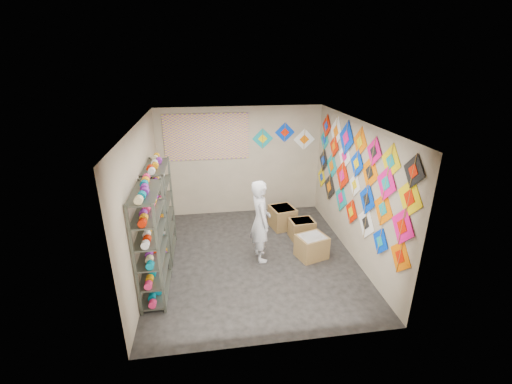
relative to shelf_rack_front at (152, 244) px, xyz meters
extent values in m
plane|color=black|center=(1.78, 0.85, -0.95)|extent=(4.50, 4.50, 0.00)
plane|color=tan|center=(1.78, 3.10, 0.40)|extent=(4.00, 0.00, 4.00)
plane|color=tan|center=(1.78, -1.40, 0.40)|extent=(4.00, 0.00, 4.00)
plane|color=tan|center=(-0.22, 0.85, 0.40)|extent=(0.00, 4.50, 4.50)
plane|color=tan|center=(3.78, 0.85, 0.40)|extent=(0.00, 4.50, 4.50)
plane|color=slate|center=(1.78, 0.85, 1.75)|extent=(4.50, 4.50, 0.00)
cube|color=#4C5147|center=(0.00, 0.00, 0.00)|extent=(0.40, 1.10, 1.90)
cube|color=#4C5147|center=(0.00, 1.30, 0.00)|extent=(0.40, 1.10, 1.90)
cylinder|color=#E6245E|center=(0.00, -0.48, 0.09)|extent=(0.12, 0.10, 0.12)
cylinder|color=#FF9C11|center=(0.00, -0.29, 0.09)|extent=(0.12, 0.10, 0.12)
cylinder|color=#F09F0C|center=(0.00, -0.10, 0.09)|extent=(0.12, 0.10, 0.12)
cylinder|color=silver|center=(0.00, 0.10, 0.09)|extent=(0.12, 0.10, 0.12)
cylinder|color=#C51900|center=(0.00, 0.29, 0.09)|extent=(0.12, 0.10, 0.12)
cylinder|color=#772299|center=(0.00, 0.48, 0.09)|extent=(0.12, 0.10, 0.12)
cylinder|color=beige|center=(0.00, 0.82, 0.09)|extent=(0.12, 0.10, 0.12)
cylinder|color=#027793|center=(0.00, 1.01, 0.09)|extent=(0.12, 0.10, 0.12)
cylinder|color=#E6245E|center=(0.00, 1.20, 0.09)|extent=(0.12, 0.10, 0.12)
cylinder|color=#FF9C11|center=(0.00, 1.40, 0.09)|extent=(0.12, 0.10, 0.12)
cylinder|color=#F09F0C|center=(0.00, 1.59, 0.09)|extent=(0.12, 0.10, 0.12)
cylinder|color=silver|center=(0.00, 1.78, 0.09)|extent=(0.12, 0.10, 0.12)
cube|color=#F46900|center=(3.77, -0.97, 0.03)|extent=(0.03, 0.57, 0.57)
cube|color=#0038D3|center=(3.75, -0.39, -0.04)|extent=(0.03, 0.51, 0.51)
cube|color=white|center=(3.77, 0.19, 0.01)|extent=(0.01, 0.64, 0.64)
cube|color=red|center=(3.75, 0.81, -0.05)|extent=(0.02, 0.54, 0.54)
cube|color=teal|center=(3.77, 1.41, 0.00)|extent=(0.04, 0.64, 0.64)
cube|color=black|center=(3.75, 2.09, 0.00)|extent=(0.02, 0.65, 0.65)
cube|color=yellow|center=(3.77, 2.71, 0.03)|extent=(0.02, 0.54, 0.54)
cube|color=#E70B77|center=(3.75, -0.92, 0.51)|extent=(0.03, 0.61, 0.61)
cube|color=#F46900|center=(3.77, -0.30, 0.51)|extent=(0.03, 0.62, 0.62)
cube|color=#0038D3|center=(3.75, 0.24, 0.46)|extent=(0.02, 0.60, 0.60)
cube|color=white|center=(3.77, 0.82, 0.52)|extent=(0.02, 0.50, 0.50)
cube|color=red|center=(3.75, 1.42, 0.51)|extent=(0.02, 0.66, 0.66)
cube|color=teal|center=(3.77, 2.10, 0.51)|extent=(0.01, 0.66, 0.66)
cube|color=black|center=(3.75, 2.63, 0.49)|extent=(0.01, 0.55, 0.55)
cube|color=yellow|center=(3.77, -0.94, 0.97)|extent=(0.02, 0.62, 0.62)
cube|color=#E70B77|center=(3.75, -0.31, 0.96)|extent=(0.04, 0.60, 0.60)
cube|color=#F46900|center=(3.77, 0.30, 0.95)|extent=(0.03, 0.63, 0.63)
cube|color=#0038D3|center=(3.75, 0.81, 0.96)|extent=(0.03, 0.56, 0.56)
cube|color=white|center=(3.77, 1.44, 0.93)|extent=(0.03, 0.62, 0.62)
cube|color=red|center=(3.75, 2.01, 0.99)|extent=(0.02, 0.51, 0.51)
cube|color=teal|center=(3.77, 2.70, 0.98)|extent=(0.01, 0.55, 0.55)
cube|color=black|center=(3.75, -0.95, 1.38)|extent=(0.03, 0.51, 0.51)
cube|color=yellow|center=(3.77, -0.32, 1.33)|extent=(0.02, 0.58, 0.58)
cube|color=#E70B77|center=(3.75, 0.21, 1.34)|extent=(0.03, 0.52, 0.52)
cube|color=#F46900|center=(3.77, 0.81, 1.37)|extent=(0.03, 0.58, 0.58)
cube|color=#0038D3|center=(3.75, 1.40, 1.31)|extent=(0.04, 0.72, 0.72)
cube|color=white|center=(3.77, 2.01, 1.31)|extent=(0.03, 0.69, 0.69)
cube|color=red|center=(3.75, 2.59, 1.33)|extent=(0.02, 0.54, 0.54)
cube|color=teal|center=(2.33, 3.09, 0.96)|extent=(0.52, 0.02, 0.52)
cube|color=#0038D3|center=(2.88, 3.09, 1.10)|extent=(0.49, 0.02, 0.49)
cube|color=white|center=(3.38, 3.09, 0.91)|extent=(0.55, 0.02, 0.55)
cube|color=#804595|center=(0.98, 3.08, 1.05)|extent=(2.00, 0.01, 1.10)
imported|color=silver|center=(1.92, 0.82, -0.12)|extent=(0.69, 0.53, 1.66)
cube|color=#9D7A44|center=(2.94, 0.70, -0.72)|extent=(0.67, 0.61, 0.47)
cube|color=#9D7A44|center=(2.96, 1.51, -0.74)|extent=(0.55, 0.46, 0.42)
cube|color=#9D7A44|center=(2.65, 2.07, -0.70)|extent=(0.63, 0.67, 0.50)
camera|label=1|loc=(0.97, -5.03, 2.84)|focal=24.00mm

